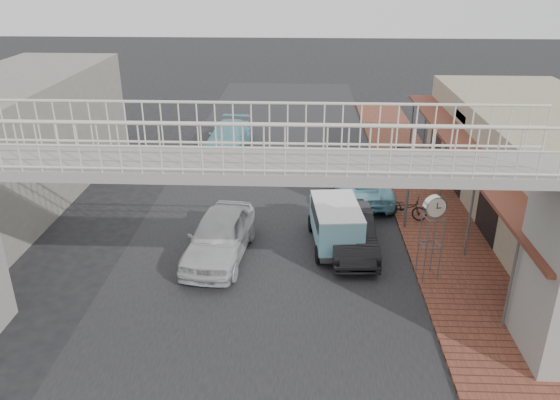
# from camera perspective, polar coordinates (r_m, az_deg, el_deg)

# --- Properties ---
(ground) EXTENTS (120.00, 120.00, 0.00)m
(ground) POSITION_cam_1_polar(r_m,az_deg,el_deg) (18.40, -1.76, -7.10)
(ground) COLOR black
(ground) RESTS_ON ground
(road_strip) EXTENTS (10.00, 60.00, 0.01)m
(road_strip) POSITION_cam_1_polar(r_m,az_deg,el_deg) (18.40, -1.76, -7.08)
(road_strip) COLOR black
(road_strip) RESTS_ON ground
(sidewalk) EXTENTS (3.00, 40.00, 0.10)m
(sidewalk) POSITION_cam_1_polar(r_m,az_deg,el_deg) (21.62, 16.30, -3.01)
(sidewalk) COLOR brown
(sidewalk) RESTS_ON ground
(shophouse_row) EXTENTS (7.20, 18.00, 4.00)m
(shophouse_row) POSITION_cam_1_polar(r_m,az_deg,el_deg) (23.24, 27.07, 2.42)
(shophouse_row) COLOR gray
(shophouse_row) RESTS_ON ground
(footbridge) EXTENTS (16.40, 2.40, 6.34)m
(footbridge) POSITION_cam_1_polar(r_m,az_deg,el_deg) (13.37, -3.15, -4.16)
(footbridge) COLOR gray
(footbridge) RESTS_ON ground
(building_far_left) EXTENTS (5.00, 14.00, 5.00)m
(building_far_left) POSITION_cam_1_polar(r_m,az_deg,el_deg) (25.91, -25.99, 5.79)
(building_far_left) COLOR gray
(building_far_left) RESTS_ON ground
(white_hatchback) EXTENTS (2.38, 4.83, 1.59)m
(white_hatchback) POSITION_cam_1_polar(r_m,az_deg,el_deg) (18.80, -6.34, -3.77)
(white_hatchback) COLOR silver
(white_hatchback) RESTS_ON ground
(dark_sedan) EXTENTS (1.74, 4.42, 1.43)m
(dark_sedan) POSITION_cam_1_polar(r_m,az_deg,el_deg) (19.37, 7.35, -3.21)
(dark_sedan) COLOR black
(dark_sedan) RESTS_ON ground
(angkot_curb) EXTENTS (2.45, 5.05, 1.38)m
(angkot_curb) POSITION_cam_1_polar(r_m,az_deg,el_deg) (23.76, 8.45, 1.88)
(angkot_curb) COLOR #7BC2D6
(angkot_curb) RESTS_ON ground
(angkot_far) EXTENTS (2.39, 4.89, 1.37)m
(angkot_far) POSITION_cam_1_polar(r_m,az_deg,el_deg) (30.01, -5.43, 6.66)
(angkot_far) COLOR #6FB3C2
(angkot_far) RESTS_ON ground
(angkot_van) EXTENTS (1.88, 3.60, 1.70)m
(angkot_van) POSITION_cam_1_polar(r_m,az_deg,el_deg) (19.32, 5.81, -2.01)
(angkot_van) COLOR black
(angkot_van) RESTS_ON ground
(motorcycle_near) EXTENTS (1.84, 1.19, 0.91)m
(motorcycle_near) POSITION_cam_1_polar(r_m,az_deg,el_deg) (21.93, 12.91, -0.77)
(motorcycle_near) COLOR black
(motorcycle_near) RESTS_ON sidewalk
(motorcycle_far) EXTENTS (1.73, 0.56, 1.03)m
(motorcycle_far) POSITION_cam_1_polar(r_m,az_deg,el_deg) (26.74, 11.08, 4.01)
(motorcycle_far) COLOR black
(motorcycle_far) RESTS_ON sidewalk
(street_clock) EXTENTS (0.73, 0.66, 2.82)m
(street_clock) POSITION_cam_1_polar(r_m,az_deg,el_deg) (17.29, 15.83, -1.06)
(street_clock) COLOR #59595B
(street_clock) RESTS_ON sidewalk
(arrow_sign) EXTENTS (1.96, 1.29, 3.26)m
(arrow_sign) POSITION_cam_1_polar(r_m,az_deg,el_deg) (20.43, 15.75, 3.69)
(arrow_sign) COLOR #59595B
(arrow_sign) RESTS_ON sidewalk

